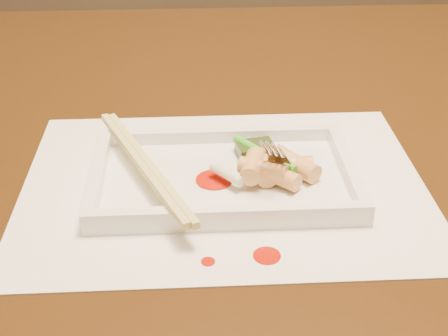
{
  "coord_description": "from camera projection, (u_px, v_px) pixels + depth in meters",
  "views": [
    {
      "loc": [
        0.0,
        -0.66,
        1.09
      ],
      "look_at": [
        0.03,
        -0.13,
        0.77
      ],
      "focal_mm": 50.0,
      "sensor_mm": 36.0,
      "label": 1
    }
  ],
  "objects": [
    {
      "name": "sauce_splatter_b",
      "position": [
        208.0,
        262.0,
        0.52
      ],
      "size": [
        0.01,
        0.01,
        0.0
      ],
      "primitive_type": "cylinder",
      "color": "#B91505",
      "rests_on": "placemat"
    },
    {
      "name": "placemat",
      "position": [
        224.0,
        184.0,
        0.62
      ],
      "size": [
        0.4,
        0.3,
        0.0
      ],
      "primitive_type": "cube",
      "color": "white",
      "rests_on": "table"
    },
    {
      "name": "fork",
      "position": [
        296.0,
        100.0,
        0.6
      ],
      "size": [
        0.09,
        0.1,
        0.14
      ],
      "primitive_type": null,
      "color": "silver",
      "rests_on": "plate_base"
    },
    {
      "name": "sauce_splatter_a",
      "position": [
        267.0,
        256.0,
        0.53
      ],
      "size": [
        0.02,
        0.02,
        0.0
      ],
      "primitive_type": "cylinder",
      "color": "#B91505",
      "rests_on": "placemat"
    },
    {
      "name": "table",
      "position": [
        195.0,
        195.0,
        0.79
      ],
      "size": [
        1.4,
        0.9,
        0.75
      ],
      "color": "black",
      "rests_on": "ground"
    },
    {
      "name": "rice_cake_7",
      "position": [
        267.0,
        166.0,
        0.62
      ],
      "size": [
        0.03,
        0.05,
        0.02
      ],
      "primitive_type": "cylinder",
      "rotation": [
        1.57,
        0.0,
        0.3
      ],
      "color": "#E6B96B",
      "rests_on": "plate_base"
    },
    {
      "name": "plate_rim_right",
      "position": [
        348.0,
        167.0,
        0.62
      ],
      "size": [
        0.01,
        0.14,
        0.01
      ],
      "primitive_type": "cube",
      "color": "white",
      "rests_on": "plate_base"
    },
    {
      "name": "plate_base",
      "position": [
        224.0,
        180.0,
        0.62
      ],
      "size": [
        0.26,
        0.16,
        0.01
      ],
      "primitive_type": "cube",
      "color": "white",
      "rests_on": "placemat"
    },
    {
      "name": "rice_cake_3",
      "position": [
        266.0,
        168.0,
        0.61
      ],
      "size": [
        0.02,
        0.04,
        0.02
      ],
      "primitive_type": "cylinder",
      "rotation": [
        1.57,
        0.0,
        3.09
      ],
      "color": "#E6B96B",
      "rests_on": "plate_base"
    },
    {
      "name": "plate_rim_left",
      "position": [
        98.0,
        174.0,
        0.61
      ],
      "size": [
        0.01,
        0.14,
        0.01
      ],
      "primitive_type": "cube",
      "color": "white",
      "rests_on": "plate_base"
    },
    {
      "name": "chopstick_a",
      "position": [
        140.0,
        164.0,
        0.61
      ],
      "size": [
        0.1,
        0.21,
        0.01
      ],
      "primitive_type": "cube",
      "rotation": [
        0.0,
        0.0,
        0.41
      ],
      "color": "#D8C56C",
      "rests_on": "plate_rim_near"
    },
    {
      "name": "plate_rim_far",
      "position": [
        220.0,
        135.0,
        0.68
      ],
      "size": [
        0.26,
        0.01,
        0.01
      ],
      "primitive_type": "cube",
      "color": "white",
      "rests_on": "plate_base"
    },
    {
      "name": "rice_cake_2",
      "position": [
        263.0,
        169.0,
        0.6
      ],
      "size": [
        0.05,
        0.04,
        0.02
      ],
      "primitive_type": "cylinder",
      "rotation": [
        1.57,
        0.0,
        1.13
      ],
      "color": "#E6B96B",
      "rests_on": "plate_base"
    },
    {
      "name": "scallion_green",
      "position": [
        264.0,
        154.0,
        0.63
      ],
      "size": [
        0.06,
        0.07,
        0.01
      ],
      "primitive_type": "cylinder",
      "rotation": [
        1.57,
        0.0,
        0.67
      ],
      "color": "green",
      "rests_on": "plate_base"
    },
    {
      "name": "rice_cake_4",
      "position": [
        291.0,
        166.0,
        0.62
      ],
      "size": [
        0.04,
        0.02,
        0.02
      ],
      "primitive_type": "cylinder",
      "rotation": [
        1.57,
        0.0,
        1.6
      ],
      "color": "#E6B96B",
      "rests_on": "plate_base"
    },
    {
      "name": "rice_cake_5",
      "position": [
        253.0,
        166.0,
        0.61
      ],
      "size": [
        0.03,
        0.05,
        0.02
      ],
      "primitive_type": "cylinder",
      "rotation": [
        1.57,
        0.0,
        2.9
      ],
      "color": "#E6B96B",
      "rests_on": "plate_base"
    },
    {
      "name": "rice_cake_0",
      "position": [
        280.0,
        176.0,
        0.6
      ],
      "size": [
        0.04,
        0.04,
        0.02
      ],
      "primitive_type": "cylinder",
      "rotation": [
        1.57,
        0.0,
        0.85
      ],
      "color": "#E6B96B",
      "rests_on": "plate_base"
    },
    {
      "name": "rice_cake_6",
      "position": [
        300.0,
        167.0,
        0.62
      ],
      "size": [
        0.04,
        0.04,
        0.02
      ],
      "primitive_type": "cylinder",
      "rotation": [
        1.57,
        0.0,
        0.65
      ],
      "color": "#E6B96B",
      "rests_on": "plate_base"
    },
    {
      "name": "chopstick_b",
      "position": [
        148.0,
        164.0,
        0.61
      ],
      "size": [
        0.1,
        0.21,
        0.01
      ],
      "primitive_type": "cube",
      "rotation": [
        0.0,
        0.0,
        0.41
      ],
      "color": "#D8C56C",
      "rests_on": "plate_rim_near"
    },
    {
      "name": "rice_cake_1",
      "position": [
        270.0,
        163.0,
        0.62
      ],
      "size": [
        0.04,
        0.05,
        0.02
      ],
      "primitive_type": "cylinder",
      "rotation": [
        1.57,
        0.0,
        2.43
      ],
      "color": "#E6B96B",
      "rests_on": "plate_base"
    },
    {
      "name": "veg_piece",
      "position": [
        255.0,
        149.0,
        0.65
      ],
      "size": [
        0.04,
        0.03,
        0.01
      ],
      "primitive_type": "cube",
      "rotation": [
        0.0,
        0.0,
        0.19
      ],
      "color": "black",
      "rests_on": "plate_base"
    },
    {
      "name": "plate_rim_near",
      "position": [
        229.0,
        214.0,
        0.55
      ],
      "size": [
        0.26,
        0.01,
        0.01
      ],
      "primitive_type": "cube",
      "color": "white",
      "rests_on": "plate_base"
    },
    {
      "name": "sauce_blob_0",
      "position": [
        214.0,
        180.0,
        0.61
      ],
      "size": [
        0.04,
        0.04,
        0.0
      ],
      "primitive_type": "cylinder",
      "color": "#B91505",
      "rests_on": "plate_base"
    },
    {
      "name": "scallion_white",
      "position": [
        227.0,
        174.0,
        0.6
      ],
      "size": [
        0.03,
        0.04,
        0.01
      ],
      "primitive_type": "cylinder",
      "rotation": [
        1.57,
        0.0,
        0.7
      ],
      "color": "#EAEACC",
      "rests_on": "plate_base"
    }
  ]
}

